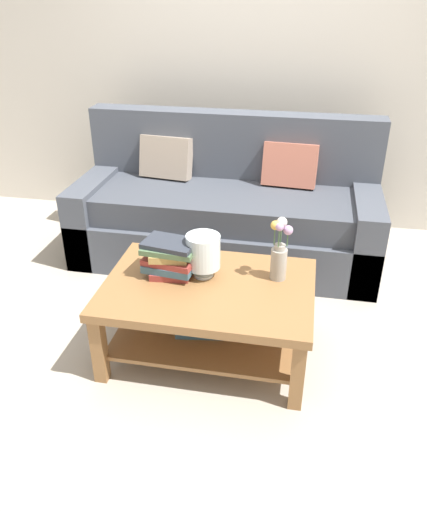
% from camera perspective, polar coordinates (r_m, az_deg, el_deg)
% --- Properties ---
extents(ground_plane, '(10.00, 10.00, 0.00)m').
position_cam_1_polar(ground_plane, '(3.37, 0.34, -6.43)').
color(ground_plane, '#ADA393').
extents(back_wall, '(6.40, 0.12, 2.70)m').
position_cam_1_polar(back_wall, '(4.42, 4.65, 20.99)').
color(back_wall, beige).
rests_on(back_wall, ground).
extents(couch, '(2.26, 0.90, 1.06)m').
position_cam_1_polar(couch, '(3.93, 1.49, 5.07)').
color(couch, '#474C56').
rests_on(couch, ground).
extents(coffee_table, '(1.16, 0.81, 0.46)m').
position_cam_1_polar(coffee_table, '(2.86, -0.60, -5.36)').
color(coffee_table, olive).
rests_on(coffee_table, ground).
extents(book_stack_main, '(0.32, 0.25, 0.21)m').
position_cam_1_polar(book_stack_main, '(2.85, -4.87, -0.13)').
color(book_stack_main, '#993833').
rests_on(book_stack_main, coffee_table).
extents(glass_hurricane_vase, '(0.19, 0.19, 0.25)m').
position_cam_1_polar(glass_hurricane_vase, '(2.81, -1.17, 0.42)').
color(glass_hurricane_vase, silver).
rests_on(glass_hurricane_vase, coffee_table).
extents(flower_pitcher, '(0.12, 0.11, 0.36)m').
position_cam_1_polar(flower_pitcher, '(2.80, 7.44, 0.32)').
color(flower_pitcher, '#9E998E').
rests_on(flower_pitcher, coffee_table).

